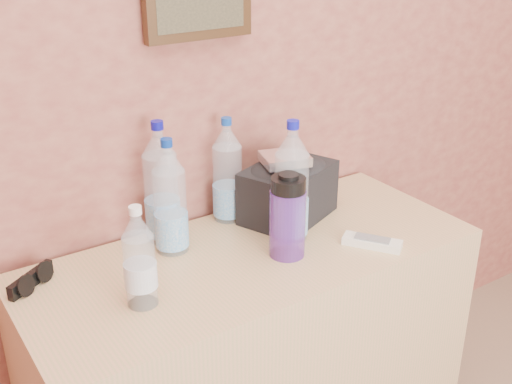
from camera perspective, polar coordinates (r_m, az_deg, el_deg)
dresser at (r=1.91m, az=-0.29°, el=-15.30°), size 1.22×0.51×0.76m
pet_large_a at (r=1.66m, az=-7.65°, el=-0.94°), size 0.08×0.08×0.31m
pet_large_b at (r=1.82m, az=-2.55°, el=1.49°), size 0.08×0.08×0.31m
pet_large_c at (r=1.72m, az=-8.42°, el=0.32°), size 0.09×0.09×0.34m
pet_large_d at (r=1.71m, az=3.17°, el=0.39°), size 0.09×0.09×0.33m
pet_small at (r=1.46m, az=-10.31°, el=-6.17°), size 0.07×0.07×0.25m
nalgene_bottle at (r=1.63m, az=2.83°, el=-2.13°), size 0.09×0.09×0.23m
sunglasses at (r=1.63m, az=-19.39°, el=-7.37°), size 0.15×0.12×0.04m
ac_remote at (r=1.75m, az=10.29°, el=-4.43°), size 0.13×0.16×0.02m
toiletry_bag at (r=1.84m, az=2.88°, el=0.27°), size 0.31×0.27×0.18m
foil_packet at (r=1.78m, az=2.57°, el=2.99°), size 0.15×0.14×0.03m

